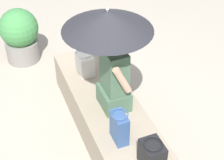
{
  "coord_description": "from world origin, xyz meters",
  "views": [
    {
      "loc": [
        -2.52,
        1.0,
        2.97
      ],
      "look_at": [
        0.0,
        -0.02,
        0.82
      ],
      "focal_mm": 55.2,
      "sensor_mm": 36.0,
      "label": 1
    }
  ],
  "objects_px": {
    "person_seated": "(114,76)",
    "tote_bag_canvas": "(152,155)",
    "handbag_black": "(119,127)",
    "parasol": "(108,21)",
    "planter_near": "(20,35)",
    "shoulder_bag_spare": "(84,62)"
  },
  "relations": [
    {
      "from": "tote_bag_canvas",
      "to": "shoulder_bag_spare",
      "type": "distance_m",
      "value": 1.55
    },
    {
      "from": "shoulder_bag_spare",
      "to": "planter_near",
      "type": "xyz_separation_m",
      "value": [
        1.24,
        0.57,
        -0.18
      ]
    },
    {
      "from": "person_seated",
      "to": "handbag_black",
      "type": "height_order",
      "value": "person_seated"
    },
    {
      "from": "parasol",
      "to": "planter_near",
      "type": "relative_size",
      "value": 1.39
    },
    {
      "from": "tote_bag_canvas",
      "to": "shoulder_bag_spare",
      "type": "xyz_separation_m",
      "value": [
        1.54,
        0.1,
        -0.0
      ]
    },
    {
      "from": "handbag_black",
      "to": "tote_bag_canvas",
      "type": "height_order",
      "value": "handbag_black"
    },
    {
      "from": "person_seated",
      "to": "parasol",
      "type": "bearing_deg",
      "value": 35.57
    },
    {
      "from": "person_seated",
      "to": "planter_near",
      "type": "distance_m",
      "value": 2.09
    },
    {
      "from": "tote_bag_canvas",
      "to": "planter_near",
      "type": "relative_size",
      "value": 0.36
    },
    {
      "from": "parasol",
      "to": "tote_bag_canvas",
      "type": "xyz_separation_m",
      "value": [
        -0.91,
        -0.05,
        -0.86
      ]
    },
    {
      "from": "parasol",
      "to": "shoulder_bag_spare",
      "type": "height_order",
      "value": "parasol"
    },
    {
      "from": "shoulder_bag_spare",
      "to": "person_seated",
      "type": "bearing_deg",
      "value": -172.07
    },
    {
      "from": "person_seated",
      "to": "tote_bag_canvas",
      "type": "bearing_deg",
      "value": -179.5
    },
    {
      "from": "handbag_black",
      "to": "shoulder_bag_spare",
      "type": "bearing_deg",
      "value": -2.05
    },
    {
      "from": "handbag_black",
      "to": "parasol",
      "type": "bearing_deg",
      "value": -10.26
    },
    {
      "from": "person_seated",
      "to": "handbag_black",
      "type": "distance_m",
      "value": 0.54
    },
    {
      "from": "parasol",
      "to": "shoulder_bag_spare",
      "type": "relative_size",
      "value": 3.78
    },
    {
      "from": "parasol",
      "to": "shoulder_bag_spare",
      "type": "xyz_separation_m",
      "value": [
        0.63,
        0.05,
        -0.86
      ]
    },
    {
      "from": "parasol",
      "to": "tote_bag_canvas",
      "type": "distance_m",
      "value": 1.25
    },
    {
      "from": "parasol",
      "to": "handbag_black",
      "type": "relative_size",
      "value": 3.31
    },
    {
      "from": "shoulder_bag_spare",
      "to": "planter_near",
      "type": "relative_size",
      "value": 0.37
    },
    {
      "from": "planter_near",
      "to": "tote_bag_canvas",
      "type": "bearing_deg",
      "value": -166.4
    }
  ]
}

